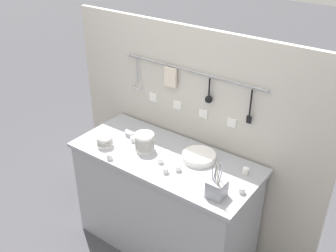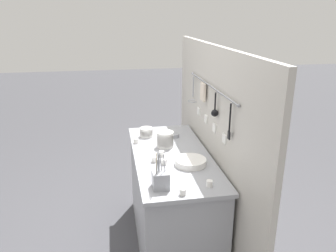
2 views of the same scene
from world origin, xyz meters
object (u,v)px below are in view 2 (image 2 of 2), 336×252
Objects in this scene: plate_stack at (191,162)px; cup_by_caddy at (183,192)px; cup_mid_row at (154,159)px; bowl_stack_nested_right at (146,132)px; cup_centre at (162,154)px; cup_beside_plates at (136,141)px; bowl_stack_short_front at (165,139)px; cup_edge_far at (209,183)px; cup_front_left at (164,162)px; steel_mixing_bowl at (173,135)px; cup_back_right at (167,138)px; cutlery_caddy at (161,179)px.

plate_stack reaches higher than cup_by_caddy.
cup_mid_row is (-0.10, -0.27, -0.00)m from plate_stack.
cup_by_caddy is at bearing 5.78° from bowl_stack_nested_right.
cup_mid_row is at bearing -36.64° from cup_centre.
plate_stack reaches higher than cup_beside_plates.
bowl_stack_short_front is 3.33× the size of cup_edge_far.
cup_centre is at bearing -135.59° from plate_stack.
cup_centre is (-0.55, -0.24, 0.00)m from cup_edge_far.
cup_front_left is at bearing 50.87° from cup_mid_row.
bowl_stack_short_front is 3.33× the size of cup_by_caddy.
bowl_stack_nested_right is 0.74m from plate_stack.
steel_mixing_bowl is 2.64× the size of cup_by_caddy.
cup_edge_far is 0.91m from cup_back_right.
bowl_stack_short_front is at bearing 155.07° from cup_mid_row.
cup_beside_plates is at bearing -74.78° from steel_mixing_bowl.
bowl_stack_short_front is 0.78m from cup_edge_far.
cup_front_left is 0.47m from cup_by_caddy.
cutlery_caddy is 0.88m from cup_back_right.
bowl_stack_short_front reaches higher than cup_edge_far.
cup_front_left is at bearing 5.93° from bowl_stack_nested_right.
cup_mid_row is (0.53, -0.25, 0.00)m from steel_mixing_bowl.
cutlery_caddy is at bearing -9.63° from cup_centre.
cutlery_caddy is 0.34m from cup_edge_far.
cup_front_left is at bearing -17.46° from steel_mixing_bowl.
cup_by_caddy is (0.11, 0.13, -0.04)m from cutlery_caddy.
bowl_stack_short_front is 0.28m from cup_beside_plates.
cup_by_caddy is (0.95, 0.23, 0.00)m from cup_beside_plates.
bowl_stack_short_front is at bearing -14.39° from cup_back_right.
plate_stack is at bearing 36.00° from cup_beside_plates.
cutlery_caddy is at bearing -15.81° from steel_mixing_bowl.
plate_stack is 0.29m from cup_mid_row.
cup_mid_row is at bearing 14.39° from cup_beside_plates.
cup_mid_row is at bearing -129.13° from cup_front_left.
cutlery_caddy is at bearing -131.85° from cup_by_caddy.
cup_beside_plates is at bearing -150.33° from cup_centre.
plate_stack is 0.63m from steel_mixing_bowl.
plate_stack is at bearing 44.41° from cup_centre.
cup_centre is at bearing -16.39° from cup_back_right.
plate_stack is (0.69, 0.27, -0.02)m from bowl_stack_nested_right.
bowl_stack_short_front is 0.26m from steel_mixing_bowl.
cutlery_caddy reaches higher than cup_back_right.
bowl_stack_short_front reaches higher than cup_centre.
cup_mid_row is at bearing 178.39° from cutlery_caddy.
cup_centre is 1.00× the size of cup_by_caddy.
plate_stack is 0.65m from cup_beside_plates.
steel_mixing_bowl is (0.06, 0.25, -0.02)m from bowl_stack_nested_right.
cup_edge_far is at bearing 23.76° from cup_centre.
cup_mid_row is 1.00× the size of cup_by_caddy.
cup_back_right and cup_centre have the same top height.
bowl_stack_nested_right is 2.81× the size of cup_edge_far.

